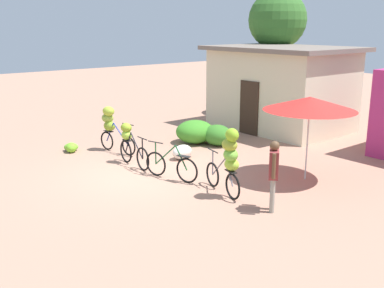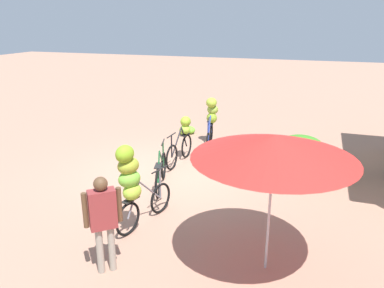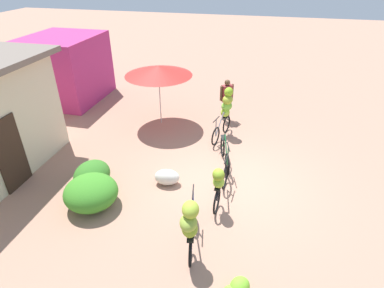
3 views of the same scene
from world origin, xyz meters
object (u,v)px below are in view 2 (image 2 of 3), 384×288
Objects in this scene: bicycle_leftmost at (211,116)px; produce_sack at (233,166)px; bicycle_near_pile at (183,137)px; bicycle_by_shop at (133,181)px; bicycle_center_loaded at (161,173)px; market_umbrella at (274,146)px; banana_pile_on_ground at (187,130)px; person_vendor at (103,216)px.

produce_sack is at bearing 28.55° from bicycle_leftmost.
bicycle_near_pile is 0.98× the size of bicycle_by_shop.
bicycle_center_loaded is at bearing 3.91° from bicycle_near_pile.
market_umbrella is 4.23m from produce_sack.
bicycle_near_pile reaches higher than produce_sack.
market_umbrella reaches higher than bicycle_leftmost.
produce_sack is (2.20, 1.20, -0.67)m from bicycle_leftmost.
market_umbrella is 7.70m from banana_pile_on_ground.
bicycle_near_pile reaches higher than bicycle_center_loaded.
bicycle_by_shop is (1.90, 0.28, 0.63)m from bicycle_center_loaded.
market_umbrella reaches higher than bicycle_center_loaded.
bicycle_leftmost is 1.00× the size of bicycle_center_loaded.
person_vendor is (7.39, 1.28, 0.83)m from banana_pile_on_ground.
bicycle_by_shop is 2.34× the size of banana_pile_on_ground.
bicycle_near_pile is 2.29× the size of banana_pile_on_ground.
produce_sack is (-3.20, 1.13, -0.77)m from bicycle_by_shop.
bicycle_leftmost is 6.65m from person_vendor.
bicycle_leftmost is 2.26× the size of banana_pile_on_ground.
person_vendor reaches higher than banana_pile_on_ground.
bicycle_near_pile is at bearing -11.19° from bicycle_leftmost.
banana_pile_on_ground is at bearing -150.96° from market_umbrella.
bicycle_near_pile is at bearing -173.77° from bicycle_by_shop.
bicycle_leftmost is 0.99× the size of bicycle_near_pile.
bicycle_leftmost is at bearing 168.81° from bicycle_near_pile.
bicycle_leftmost is (-5.78, -2.55, -1.15)m from market_umbrella.
market_umbrella is 6.42m from bicycle_leftmost.
bicycle_center_loaded reaches higher than produce_sack.
bicycle_near_pile is 1.68m from produce_sack.
market_umbrella is 2.71m from person_vendor.
bicycle_leftmost reaches higher than bicycle_near_pile.
bicycle_by_shop reaches higher than person_vendor.
bicycle_center_loaded is (-2.27, -2.76, -1.67)m from market_umbrella.
market_umbrella reaches higher than person_vendor.
banana_pile_on_ground is at bearing -169.51° from bicycle_by_shop.
bicycle_by_shop reaches higher than produce_sack.
banana_pile_on_ground is (-4.26, -0.86, -0.22)m from bicycle_center_loaded.
bicycle_leftmost reaches higher than bicycle_center_loaded.
market_umbrella is 2.72m from bicycle_by_shop.
bicycle_near_pile is at bearing -176.09° from bicycle_center_loaded.
produce_sack is (2.95, 2.27, 0.08)m from banana_pile_on_ground.
bicycle_by_shop is (5.41, 0.07, 0.11)m from bicycle_leftmost.
bicycle_by_shop is at bearing 0.74° from bicycle_leftmost.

